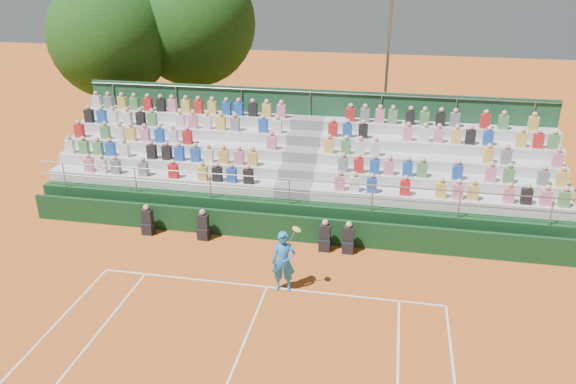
% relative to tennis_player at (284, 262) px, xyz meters
% --- Properties ---
extents(ground, '(90.00, 90.00, 0.00)m').
position_rel_tennis_player_xyz_m(ground, '(-0.54, 0.02, -1.00)').
color(ground, '#C65E21').
rests_on(ground, ground).
extents(courtside_wall, '(20.00, 0.15, 1.00)m').
position_rel_tennis_player_xyz_m(courtside_wall, '(-0.54, 3.22, -0.50)').
color(courtside_wall, '#0E3217').
rests_on(courtside_wall, ground).
extents(line_officials, '(7.89, 0.40, 1.19)m').
position_rel_tennis_player_xyz_m(line_officials, '(-1.65, 2.77, -0.52)').
color(line_officials, black).
rests_on(line_officials, ground).
extents(grandstand, '(20.00, 5.20, 4.40)m').
position_rel_tennis_player_xyz_m(grandstand, '(-0.55, 6.46, 0.10)').
color(grandstand, '#0E3217').
rests_on(grandstand, ground).
extents(tennis_player, '(0.91, 0.54, 2.22)m').
position_rel_tennis_player_xyz_m(tennis_player, '(0.00, 0.00, 0.00)').
color(tennis_player, blue).
rests_on(tennis_player, ground).
extents(tree_west, '(6.13, 6.13, 8.87)m').
position_rel_tennis_player_xyz_m(tree_west, '(-11.24, 12.01, 4.79)').
color(tree_west, '#341E12').
rests_on(tree_west, ground).
extents(tree_east, '(6.58, 6.58, 9.58)m').
position_rel_tennis_player_xyz_m(tree_east, '(-7.74, 14.44, 5.28)').
color(tree_east, '#341E12').
rests_on(tree_east, ground).
extents(floodlight_mast, '(0.60, 0.25, 8.56)m').
position_rel_tennis_player_xyz_m(floodlight_mast, '(2.51, 13.78, 3.96)').
color(floodlight_mast, gray).
rests_on(floodlight_mast, ground).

